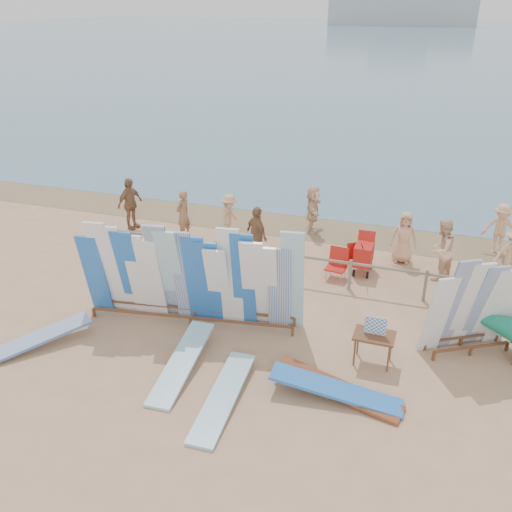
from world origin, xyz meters
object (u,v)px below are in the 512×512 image
(flat_board_a, at_px, (183,369))
(beachgoer_extra_1, at_px, (130,204))
(flat_board_e, at_px, (34,348))
(main_surfboard_rack, at_px, (191,278))
(beach_chair_left, at_px, (336,270))
(beachgoer_1, at_px, (183,214))
(side_surfboard_rack, at_px, (473,309))
(beach_chair_right, at_px, (357,263))
(flat_board_b, at_px, (223,401))
(vendor_table, at_px, (373,348))
(beachgoer_5, at_px, (313,209))
(beachgoer_3, at_px, (229,217))
(beachgoer_6, at_px, (404,237))
(stroller, at_px, (363,257))
(beachgoer_8, at_px, (441,250))
(flat_board_c, at_px, (337,395))
(beachgoer_4, at_px, (257,235))
(beachgoer_9, at_px, (500,229))
(flat_board_d, at_px, (335,398))

(flat_board_a, xyz_separation_m, beachgoer_extra_1, (-5.20, 6.82, 0.91))
(flat_board_e, bearing_deg, main_surfboard_rack, 73.41)
(beach_chair_left, distance_m, beachgoer_1, 5.63)
(side_surfboard_rack, xyz_separation_m, beach_chair_right, (-3.02, 3.34, -0.89))
(side_surfboard_rack, bearing_deg, flat_board_b, -174.11)
(side_surfboard_rack, relative_size, flat_board_a, 0.93)
(vendor_table, height_order, beachgoer_5, beachgoer_5)
(beachgoer_3, xyz_separation_m, beachgoer_6, (5.66, 0.00, 0.03))
(main_surfboard_rack, xyz_separation_m, side_surfboard_rack, (6.45, 0.85, -0.10))
(stroller, xyz_separation_m, beachgoer_8, (2.11, 0.29, 0.43))
(beachgoer_3, bearing_deg, beachgoer_extra_1, 95.37)
(beachgoer_1, bearing_deg, flat_board_c, 58.92)
(beachgoer_5, relative_size, beachgoer_4, 0.93)
(beachgoer_3, distance_m, beachgoer_9, 8.61)
(beach_chair_left, bearing_deg, flat_board_c, -72.38)
(beach_chair_right, relative_size, beachgoer_3, 0.51)
(flat_board_b, bearing_deg, vendor_table, 37.94)
(main_surfboard_rack, height_order, beachgoer_4, main_surfboard_rack)
(beachgoer_9, height_order, beachgoer_6, beachgoer_9)
(main_surfboard_rack, relative_size, flat_board_a, 2.04)
(main_surfboard_rack, relative_size, beachgoer_5, 3.36)
(beachgoer_3, bearing_deg, beachgoer_5, -58.17)
(beachgoer_extra_1, xyz_separation_m, beachgoer_9, (12.05, 1.86, -0.08))
(flat_board_e, bearing_deg, beachgoer_9, 77.99)
(side_surfboard_rack, bearing_deg, beachgoer_5, 100.24)
(beachgoer_3, bearing_deg, side_surfboard_rack, -118.81)
(flat_board_a, bearing_deg, flat_board_c, 1.08)
(flat_board_b, height_order, flat_board_c, flat_board_c)
(flat_board_c, xyz_separation_m, beachgoer_4, (-3.53, 5.43, 0.88))
(main_surfboard_rack, height_order, flat_board_b, main_surfboard_rack)
(main_surfboard_rack, height_order, beachgoer_6, main_surfboard_rack)
(beach_chair_left, bearing_deg, flat_board_e, -129.88)
(beach_chair_left, bearing_deg, beachgoer_4, 178.93)
(flat_board_a, xyz_separation_m, beachgoer_1, (-3.11, 6.67, 0.82))
(beachgoer_extra_1, height_order, beachgoer_8, beachgoer_8)
(flat_board_a, bearing_deg, beachgoer_1, 111.91)
(beach_chair_left, height_order, beachgoer_6, beachgoer_6)
(flat_board_e, bearing_deg, stroller, 80.75)
(side_surfboard_rack, relative_size, beachgoer_1, 1.52)
(vendor_table, relative_size, flat_board_c, 0.43)
(side_surfboard_rack, relative_size, flat_board_e, 0.93)
(beachgoer_5, relative_size, beachgoer_8, 0.90)
(flat_board_e, xyz_separation_m, beachgoer_extra_1, (-1.58, 7.17, 0.91))
(main_surfboard_rack, bearing_deg, flat_board_c, -30.80)
(beachgoer_9, bearing_deg, main_surfboard_rack, -128.47)
(flat_board_d, distance_m, beachgoer_4, 6.63)
(flat_board_c, xyz_separation_m, beachgoer_9, (3.50, 8.43, 0.82))
(flat_board_e, distance_m, flat_board_c, 7.00)
(beachgoer_8, bearing_deg, beachgoer_6, -98.25)
(beach_chair_right, height_order, stroller, stroller)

